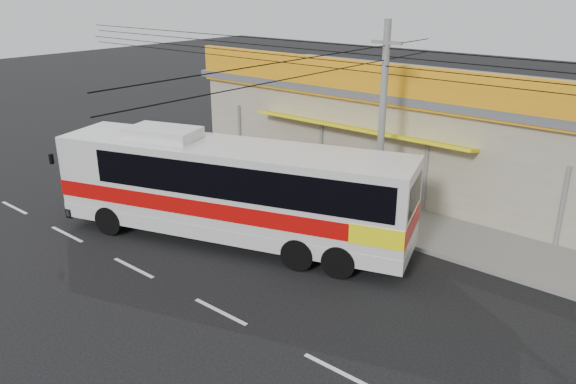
{
  "coord_description": "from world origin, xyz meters",
  "views": [
    {
      "loc": [
        10.02,
        -11.63,
        8.6
      ],
      "look_at": [
        -1.29,
        2.0,
        1.96
      ],
      "focal_mm": 35.0,
      "sensor_mm": 36.0,
      "label": 1
    }
  ],
  "objects_px": {
    "coach_bus": "(236,186)",
    "motorbike_red": "(273,174)",
    "utility_pole": "(386,60)",
    "motorbike_dark": "(239,169)"
  },
  "relations": [
    {
      "from": "coach_bus",
      "to": "motorbike_dark",
      "type": "distance_m",
      "value": 6.16
    },
    {
      "from": "coach_bus",
      "to": "utility_pole",
      "type": "xyz_separation_m",
      "value": [
        3.22,
        3.98,
        4.11
      ]
    },
    {
      "from": "motorbike_dark",
      "to": "utility_pole",
      "type": "distance_m",
      "value": 9.2
    },
    {
      "from": "motorbike_red",
      "to": "motorbike_dark",
      "type": "distance_m",
      "value": 1.63
    },
    {
      "from": "coach_bus",
      "to": "motorbike_dark",
      "type": "xyz_separation_m",
      "value": [
        -4.16,
        4.34,
        -1.37
      ]
    },
    {
      "from": "motorbike_dark",
      "to": "motorbike_red",
      "type": "bearing_deg",
      "value": -60.35
    },
    {
      "from": "motorbike_red",
      "to": "utility_pole",
      "type": "distance_m",
      "value": 8.07
    },
    {
      "from": "motorbike_red",
      "to": "motorbike_dark",
      "type": "height_order",
      "value": "motorbike_dark"
    },
    {
      "from": "coach_bus",
      "to": "motorbike_red",
      "type": "distance_m",
      "value": 5.69
    },
    {
      "from": "motorbike_red",
      "to": "utility_pole",
      "type": "relative_size",
      "value": 0.06
    }
  ]
}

